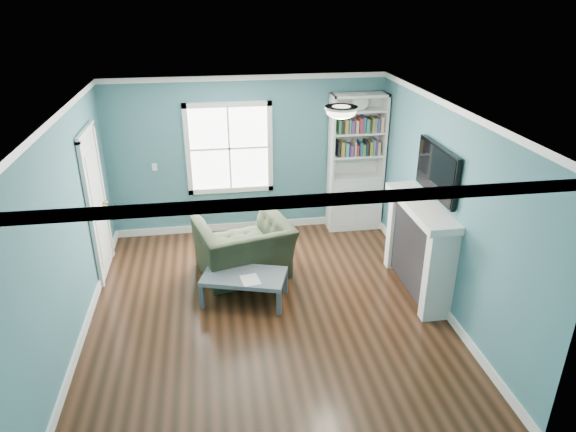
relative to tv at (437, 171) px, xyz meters
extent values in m
plane|color=black|center=(-2.20, -0.20, -1.72)|extent=(5.00, 5.00, 0.00)
plane|color=#3B717D|center=(-2.20, 2.30, -0.43)|extent=(4.50, 0.00, 4.50)
plane|color=#3B717D|center=(-2.20, -2.70, -0.43)|extent=(4.50, 0.00, 4.50)
plane|color=#3B717D|center=(-4.45, -0.20, -0.43)|extent=(0.00, 5.00, 5.00)
plane|color=#3B717D|center=(0.05, -0.20, -0.43)|extent=(0.00, 5.00, 5.00)
plane|color=white|center=(-2.20, -0.20, 0.88)|extent=(5.00, 5.00, 0.00)
cube|color=white|center=(-2.20, 2.28, -1.66)|extent=(4.50, 0.03, 0.12)
cube|color=white|center=(-4.44, -0.20, -1.66)|extent=(0.03, 5.00, 0.12)
cube|color=white|center=(0.03, -0.20, -1.66)|extent=(0.03, 5.00, 0.12)
cube|color=white|center=(-2.20, 2.28, 0.84)|extent=(4.50, 0.04, 0.08)
cube|color=white|center=(-2.20, -2.68, 0.84)|extent=(4.50, 0.04, 0.08)
cube|color=white|center=(-4.43, -0.20, 0.84)|extent=(0.04, 5.00, 0.08)
cube|color=white|center=(0.03, -0.20, 0.84)|extent=(0.04, 5.00, 0.08)
cube|color=white|center=(-2.50, 2.29, -0.27)|extent=(1.24, 0.01, 1.34)
cube|color=white|center=(-3.16, 2.28, -0.27)|extent=(0.08, 0.06, 1.50)
cube|color=white|center=(-1.84, 2.28, -0.27)|extent=(0.08, 0.06, 1.50)
cube|color=white|center=(-2.50, 2.28, -0.98)|extent=(1.40, 0.06, 0.08)
cube|color=white|center=(-2.50, 2.28, 0.44)|extent=(1.40, 0.06, 0.08)
cube|color=white|center=(-2.50, 2.28, -0.27)|extent=(1.24, 0.03, 0.03)
cube|color=white|center=(-2.50, 2.28, -0.27)|extent=(0.03, 0.03, 1.34)
cube|color=silver|center=(-0.43, 2.10, -1.27)|extent=(0.90, 0.35, 0.90)
cube|color=silver|center=(-0.86, 2.10, -0.12)|extent=(0.04, 0.35, 1.40)
cube|color=silver|center=(0.00, 2.10, -0.12)|extent=(0.04, 0.35, 1.40)
cube|color=silver|center=(-0.43, 2.26, -0.12)|extent=(0.90, 0.02, 1.40)
cube|color=silver|center=(-0.43, 2.10, 0.55)|extent=(0.90, 0.35, 0.04)
cube|color=silver|center=(-0.43, 2.10, -0.80)|extent=(0.84, 0.33, 0.03)
cube|color=silver|center=(-0.43, 2.10, -0.42)|extent=(0.84, 0.33, 0.03)
cube|color=silver|center=(-0.43, 2.10, -0.04)|extent=(0.84, 0.33, 0.03)
cube|color=silver|center=(-0.43, 2.10, 0.32)|extent=(0.84, 0.33, 0.03)
cube|color=black|center=(-0.43, 2.08, -0.30)|extent=(0.70, 0.25, 0.22)
cube|color=olive|center=(-0.43, 2.08, 0.08)|extent=(0.70, 0.25, 0.22)
cylinder|color=beige|center=(-0.43, 2.05, 0.46)|extent=(0.26, 0.06, 0.26)
cube|color=black|center=(-0.11, 0.00, -1.12)|extent=(0.30, 1.20, 1.10)
cube|color=black|center=(-0.13, 0.00, -1.32)|extent=(0.22, 0.65, 0.70)
cube|color=silver|center=(-0.13, -0.67, -1.12)|extent=(0.36, 0.16, 1.20)
cube|color=silver|center=(-0.13, 0.67, -1.12)|extent=(0.36, 0.16, 1.20)
cube|color=silver|center=(-0.15, 0.00, -0.47)|extent=(0.44, 1.58, 0.10)
cube|color=black|center=(0.00, 0.00, 0.00)|extent=(0.06, 1.10, 0.65)
cube|color=silver|center=(-4.43, 1.20, -0.70)|extent=(0.04, 0.80, 2.05)
cube|color=white|center=(-4.42, 0.75, -0.70)|extent=(0.05, 0.08, 2.13)
cube|color=white|center=(-4.42, 1.65, -0.70)|extent=(0.05, 0.08, 2.13)
cube|color=white|center=(-4.42, 1.20, 0.36)|extent=(0.05, 0.98, 0.08)
sphere|color=#BF8C3F|center=(-4.37, 1.50, -0.77)|extent=(0.07, 0.07, 0.07)
ellipsoid|color=white|center=(-1.30, -0.10, 0.82)|extent=(0.34, 0.34, 0.15)
cylinder|color=white|center=(-1.30, -0.10, 0.86)|extent=(0.38, 0.38, 0.03)
cube|color=white|center=(-3.70, 2.28, -0.52)|extent=(0.08, 0.01, 0.12)
imported|color=#242C1C|center=(-2.41, 0.77, -1.18)|extent=(1.42, 1.11, 1.10)
cube|color=#434950|center=(-3.03, -0.01, -1.56)|extent=(0.07, 0.07, 0.33)
cube|color=#434950|center=(-2.06, -0.31, -1.56)|extent=(0.07, 0.07, 0.33)
cube|color=#434950|center=(-2.87, 0.50, -1.56)|extent=(0.07, 0.07, 0.33)
cube|color=#434950|center=(-1.90, 0.20, -1.56)|extent=(0.07, 0.07, 0.33)
cube|color=#4F5966|center=(-2.47, 0.09, -1.36)|extent=(1.20, 0.88, 0.06)
cube|color=white|center=(-2.40, -0.06, -1.33)|extent=(0.27, 0.32, 0.00)
camera|label=1|loc=(-2.78, -5.73, 2.13)|focal=32.00mm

